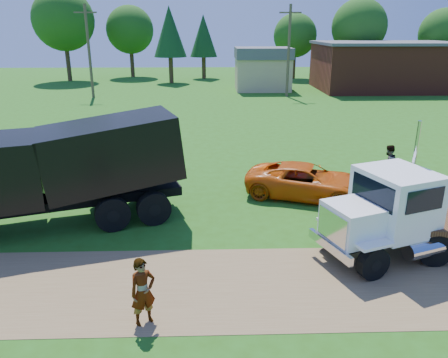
{
  "coord_description": "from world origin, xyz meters",
  "views": [
    {
      "loc": [
        -1.97,
        -10.6,
        6.91
      ],
      "look_at": [
        -1.49,
        4.54,
        1.6
      ],
      "focal_mm": 35.0,
      "sensor_mm": 36.0,
      "label": 1
    }
  ],
  "objects_px": {
    "spectator_a": "(143,292)",
    "white_semi_tractor": "(396,213)",
    "black_dump_truck": "(64,167)",
    "orange_pickup": "(307,181)"
  },
  "relations": [
    {
      "from": "spectator_a",
      "to": "white_semi_tractor",
      "type": "bearing_deg",
      "value": -8.81
    },
    {
      "from": "black_dump_truck",
      "to": "orange_pickup",
      "type": "xyz_separation_m",
      "value": [
        9.28,
        2.33,
        -1.46
      ]
    },
    {
      "from": "black_dump_truck",
      "to": "orange_pickup",
      "type": "height_order",
      "value": "black_dump_truck"
    },
    {
      "from": "orange_pickup",
      "to": "white_semi_tractor",
      "type": "bearing_deg",
      "value": -141.39
    },
    {
      "from": "white_semi_tractor",
      "to": "black_dump_truck",
      "type": "height_order",
      "value": "white_semi_tractor"
    },
    {
      "from": "orange_pickup",
      "to": "spectator_a",
      "type": "bearing_deg",
      "value": 165.06
    },
    {
      "from": "black_dump_truck",
      "to": "spectator_a",
      "type": "relative_size",
      "value": 5.26
    },
    {
      "from": "white_semi_tractor",
      "to": "spectator_a",
      "type": "bearing_deg",
      "value": -176.81
    },
    {
      "from": "white_semi_tractor",
      "to": "black_dump_truck",
      "type": "bearing_deg",
      "value": 146.02
    },
    {
      "from": "black_dump_truck",
      "to": "spectator_a",
      "type": "bearing_deg",
      "value": -77.79
    }
  ]
}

